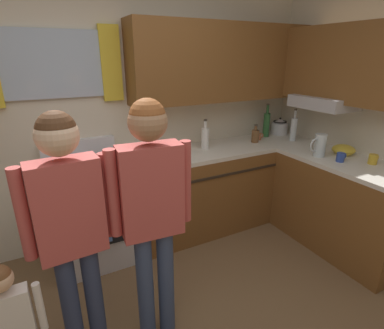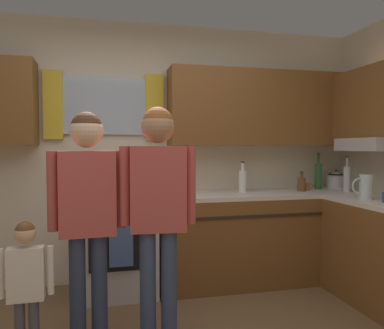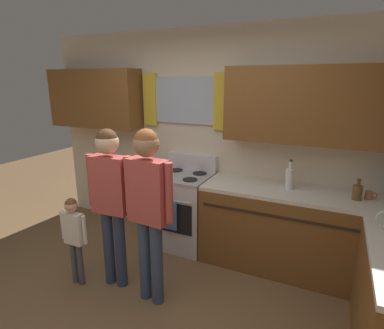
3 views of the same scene
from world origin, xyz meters
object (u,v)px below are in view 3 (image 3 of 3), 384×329
(bottle_squat_brown, at_px, (357,192))
(cup_terracotta, at_px, (369,195))
(bottle_milk_white, at_px, (289,178))
(small_child, at_px, (74,231))
(adult_holding_child, at_px, (110,191))
(adult_in_plaid, at_px, (148,198))
(stove_oven, at_px, (183,208))

(bottle_squat_brown, xyz_separation_m, cup_terracotta, (0.11, 0.07, -0.04))
(bottle_milk_white, height_order, small_child, bottle_milk_white)
(cup_terracotta, bearing_deg, adult_holding_child, -153.94)
(cup_terracotta, xyz_separation_m, small_child, (-2.56, -1.24, -0.36))
(bottle_milk_white, relative_size, adult_holding_child, 0.20)
(adult_holding_child, relative_size, small_child, 1.72)
(adult_in_plaid, height_order, small_child, adult_in_plaid)
(bottle_squat_brown, height_order, adult_holding_child, adult_holding_child)
(bottle_squat_brown, xyz_separation_m, small_child, (-2.45, -1.18, -0.40))
(stove_oven, distance_m, adult_in_plaid, 1.23)
(adult_holding_child, bearing_deg, small_child, -155.06)
(stove_oven, height_order, adult_holding_child, adult_holding_child)
(cup_terracotta, xyz_separation_m, adult_in_plaid, (-1.75, -1.13, 0.08))
(adult_holding_child, height_order, adult_in_plaid, adult_in_plaid)
(stove_oven, distance_m, small_child, 1.33)
(adult_in_plaid, bearing_deg, bottle_squat_brown, 32.91)
(stove_oven, xyz_separation_m, adult_holding_child, (-0.24, -1.02, 0.53))
(stove_oven, height_order, small_child, stove_oven)
(bottle_milk_white, relative_size, cup_terracotta, 2.88)
(bottle_milk_white, height_order, adult_holding_child, adult_holding_child)
(small_child, bearing_deg, stove_oven, 63.42)
(stove_oven, xyz_separation_m, small_child, (-0.59, -1.18, 0.11))
(bottle_milk_white, relative_size, small_child, 0.34)
(bottle_squat_brown, distance_m, cup_terracotta, 0.13)
(adult_holding_child, bearing_deg, adult_in_plaid, -6.46)
(cup_terracotta, distance_m, adult_holding_child, 2.46)
(adult_in_plaid, distance_m, small_child, 0.93)
(bottle_squat_brown, bearing_deg, adult_holding_child, -154.23)
(bottle_squat_brown, xyz_separation_m, adult_in_plaid, (-1.65, -1.07, 0.04))
(bottle_milk_white, xyz_separation_m, small_child, (-1.82, -1.22, -0.44))
(bottle_squat_brown, relative_size, bottle_milk_white, 0.65)
(adult_in_plaid, xyz_separation_m, small_child, (-0.80, -0.11, -0.44))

